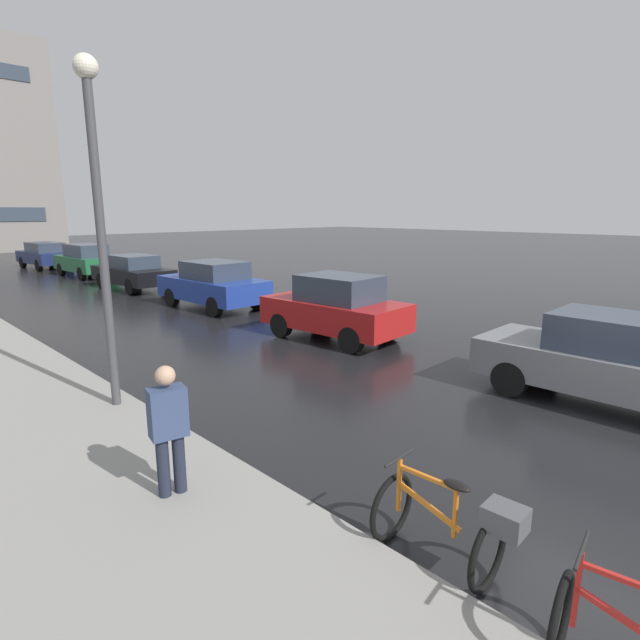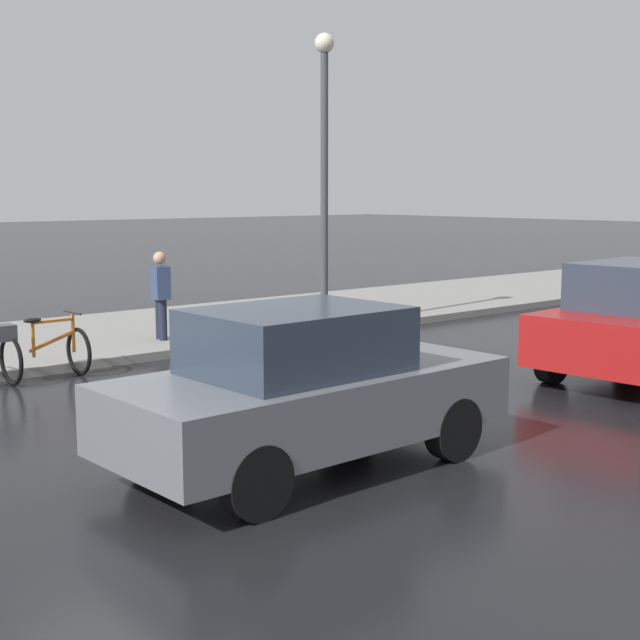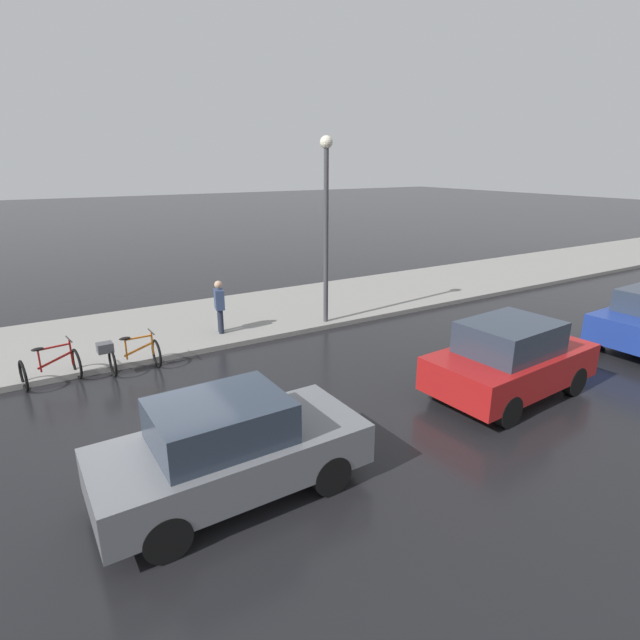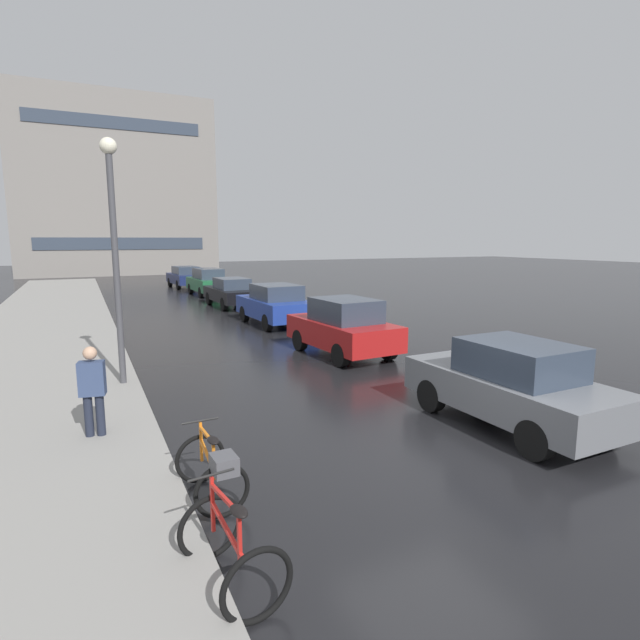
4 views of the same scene
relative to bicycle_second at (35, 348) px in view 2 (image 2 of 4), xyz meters
The scene contains 6 objects.
ground_plane 3.34m from the bicycle_second, ahead, with size 140.00×140.00×0.00m, color black.
sidewalk_kerb 10.08m from the bicycle_second, 105.59° to the left, with size 4.80×60.00×0.14m, color gray.
bicycle_second is the anchor object (origin of this frame).
car_grey 5.55m from the bicycle_second, ahead, with size 1.82×4.01×1.58m.
pedestrian 3.11m from the bicycle_second, 115.20° to the left, with size 0.44×0.32×1.65m.
streetlamp 6.63m from the bicycle_second, 96.23° to the left, with size 0.36×0.36×5.50m.
Camera 2 is at (8.68, -4.61, 2.65)m, focal length 50.00 mm.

